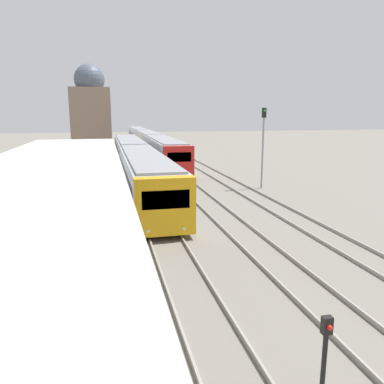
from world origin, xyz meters
TOP-DOWN VIEW (x-y plane):
  - platform_canopy at (-3.95, 11.47)m, footprint 4.00×20.04m
  - person_on_platform at (-2.50, 13.18)m, footprint 0.40×0.40m
  - train_near at (0.00, 32.37)m, footprint 2.68×33.91m
  - train_far at (3.65, 56.62)m, footprint 2.67×50.65m
  - signal_post_near at (1.62, 5.73)m, footprint 0.20×0.21m
  - signal_mast_far at (8.94, 25.93)m, footprint 0.28×0.29m
  - distant_domed_building at (-4.41, 58.25)m, footprint 5.68×5.68m

SIDE VIEW (x-z plane):
  - signal_post_near at x=1.62m, z-range 0.21..1.90m
  - train_far at x=3.65m, z-range 0.17..3.12m
  - train_near at x=0.00m, z-range 0.17..3.12m
  - person_on_platform at x=-2.50m, z-range 1.04..2.70m
  - signal_mast_far at x=8.94m, z-range 0.70..6.66m
  - platform_canopy at x=-3.95m, z-range 2.39..5.67m
  - distant_domed_building at x=-4.41m, z-range -0.42..12.22m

